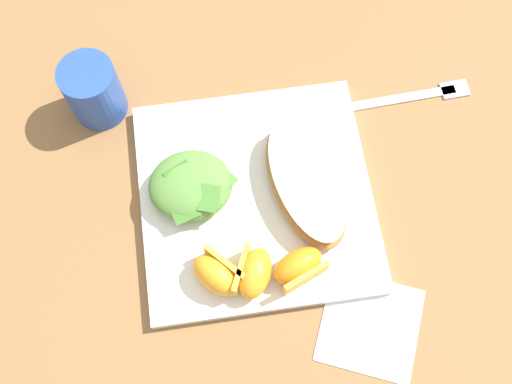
{
  "coord_description": "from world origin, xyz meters",
  "views": [
    {
      "loc": [
        -0.04,
        -0.24,
        0.7
      ],
      "look_at": [
        0.0,
        0.0,
        0.03
      ],
      "focal_mm": 41.9,
      "sensor_mm": 36.0,
      "label": 1
    }
  ],
  "objects_px": {
    "orange_wedge_rear": "(299,267)",
    "white_plate": "(256,197)",
    "cheesy_pizza_bread": "(306,186)",
    "paper_napkin": "(370,325)",
    "orange_wedge_front": "(217,274)",
    "drinking_blue_cup": "(94,91)",
    "orange_wedge_middle": "(253,273)",
    "green_salad_pile": "(191,186)",
    "metal_fork": "(411,96)"
  },
  "relations": [
    {
      "from": "drinking_blue_cup",
      "to": "cheesy_pizza_bread",
      "type": "bearing_deg",
      "value": -33.47
    },
    {
      "from": "cheesy_pizza_bread",
      "to": "paper_napkin",
      "type": "bearing_deg",
      "value": -74.02
    },
    {
      "from": "paper_napkin",
      "to": "drinking_blue_cup",
      "type": "height_order",
      "value": "drinking_blue_cup"
    },
    {
      "from": "white_plate",
      "to": "orange_wedge_rear",
      "type": "relative_size",
      "value": 4.04
    },
    {
      "from": "cheesy_pizza_bread",
      "to": "orange_wedge_middle",
      "type": "xyz_separation_m",
      "value": [
        -0.08,
        -0.1,
        0.0
      ]
    },
    {
      "from": "green_salad_pile",
      "to": "orange_wedge_front",
      "type": "bearing_deg",
      "value": -80.93
    },
    {
      "from": "orange_wedge_rear",
      "to": "paper_napkin",
      "type": "relative_size",
      "value": 0.63
    },
    {
      "from": "white_plate",
      "to": "paper_napkin",
      "type": "distance_m",
      "value": 0.2
    },
    {
      "from": "orange_wedge_middle",
      "to": "drinking_blue_cup",
      "type": "xyz_separation_m",
      "value": [
        -0.16,
        0.26,
        0.01
      ]
    },
    {
      "from": "green_salad_pile",
      "to": "orange_wedge_middle",
      "type": "distance_m",
      "value": 0.13
    },
    {
      "from": "orange_wedge_front",
      "to": "orange_wedge_rear",
      "type": "bearing_deg",
      "value": -3.63
    },
    {
      "from": "orange_wedge_front",
      "to": "metal_fork",
      "type": "bearing_deg",
      "value": 36.18
    },
    {
      "from": "white_plate",
      "to": "paper_napkin",
      "type": "xyz_separation_m",
      "value": [
        0.11,
        -0.17,
        -0.01
      ]
    },
    {
      "from": "orange_wedge_front",
      "to": "paper_napkin",
      "type": "xyz_separation_m",
      "value": [
        0.17,
        -0.08,
        -0.03
      ]
    },
    {
      "from": "paper_napkin",
      "to": "orange_wedge_middle",
      "type": "bearing_deg",
      "value": 150.14
    },
    {
      "from": "green_salad_pile",
      "to": "drinking_blue_cup",
      "type": "bearing_deg",
      "value": 127.04
    },
    {
      "from": "orange_wedge_front",
      "to": "cheesy_pizza_bread",
      "type": "bearing_deg",
      "value": 37.46
    },
    {
      "from": "cheesy_pizza_bread",
      "to": "white_plate",
      "type": "bearing_deg",
      "value": 176.32
    },
    {
      "from": "metal_fork",
      "to": "drinking_blue_cup",
      "type": "height_order",
      "value": "drinking_blue_cup"
    },
    {
      "from": "white_plate",
      "to": "orange_wedge_middle",
      "type": "xyz_separation_m",
      "value": [
        -0.02,
        -0.1,
        0.03
      ]
    },
    {
      "from": "cheesy_pizza_bread",
      "to": "drinking_blue_cup",
      "type": "height_order",
      "value": "drinking_blue_cup"
    },
    {
      "from": "orange_wedge_front",
      "to": "drinking_blue_cup",
      "type": "bearing_deg",
      "value": 116.27
    },
    {
      "from": "orange_wedge_rear",
      "to": "orange_wedge_middle",
      "type": "bearing_deg",
      "value": 178.83
    },
    {
      "from": "white_plate",
      "to": "green_salad_pile",
      "type": "bearing_deg",
      "value": 168.48
    },
    {
      "from": "orange_wedge_front",
      "to": "orange_wedge_rear",
      "type": "xyz_separation_m",
      "value": [
        0.09,
        -0.01,
        0.0
      ]
    },
    {
      "from": "green_salad_pile",
      "to": "paper_napkin",
      "type": "distance_m",
      "value": 0.26
    },
    {
      "from": "orange_wedge_front",
      "to": "orange_wedge_rear",
      "type": "relative_size",
      "value": 0.99
    },
    {
      "from": "cheesy_pizza_bread",
      "to": "metal_fork",
      "type": "bearing_deg",
      "value": 35.23
    },
    {
      "from": "cheesy_pizza_bread",
      "to": "paper_napkin",
      "type": "height_order",
      "value": "cheesy_pizza_bread"
    },
    {
      "from": "cheesy_pizza_bread",
      "to": "drinking_blue_cup",
      "type": "relative_size",
      "value": 2.13
    },
    {
      "from": "cheesy_pizza_bread",
      "to": "drinking_blue_cup",
      "type": "xyz_separation_m",
      "value": [
        -0.24,
        0.16,
        0.01
      ]
    },
    {
      "from": "cheesy_pizza_bread",
      "to": "green_salad_pile",
      "type": "height_order",
      "value": "green_salad_pile"
    },
    {
      "from": "orange_wedge_rear",
      "to": "green_salad_pile",
      "type": "bearing_deg",
      "value": 133.64
    },
    {
      "from": "orange_wedge_middle",
      "to": "orange_wedge_rear",
      "type": "relative_size",
      "value": 1.0
    },
    {
      "from": "white_plate",
      "to": "cheesy_pizza_bread",
      "type": "xyz_separation_m",
      "value": [
        0.06,
        -0.0,
        0.03
      ]
    },
    {
      "from": "green_salad_pile",
      "to": "orange_wedge_middle",
      "type": "height_order",
      "value": "same"
    },
    {
      "from": "cheesy_pizza_bread",
      "to": "paper_napkin",
      "type": "distance_m",
      "value": 0.18
    },
    {
      "from": "drinking_blue_cup",
      "to": "metal_fork",
      "type": "bearing_deg",
      "value": -6.21
    },
    {
      "from": "paper_napkin",
      "to": "drinking_blue_cup",
      "type": "distance_m",
      "value": 0.44
    },
    {
      "from": "white_plate",
      "to": "cheesy_pizza_bread",
      "type": "distance_m",
      "value": 0.07
    },
    {
      "from": "cheesy_pizza_bread",
      "to": "orange_wedge_middle",
      "type": "height_order",
      "value": "orange_wedge_middle"
    },
    {
      "from": "paper_napkin",
      "to": "metal_fork",
      "type": "relative_size",
      "value": 0.58
    },
    {
      "from": "white_plate",
      "to": "orange_wedge_front",
      "type": "height_order",
      "value": "orange_wedge_front"
    },
    {
      "from": "orange_wedge_front",
      "to": "white_plate",
      "type": "bearing_deg",
      "value": 58.22
    },
    {
      "from": "orange_wedge_rear",
      "to": "white_plate",
      "type": "bearing_deg",
      "value": 108.93
    },
    {
      "from": "paper_napkin",
      "to": "white_plate",
      "type": "bearing_deg",
      "value": 122.16
    },
    {
      "from": "orange_wedge_middle",
      "to": "metal_fork",
      "type": "xyz_separation_m",
      "value": [
        0.24,
        0.21,
        -0.03
      ]
    },
    {
      "from": "white_plate",
      "to": "drinking_blue_cup",
      "type": "distance_m",
      "value": 0.24
    },
    {
      "from": "white_plate",
      "to": "cheesy_pizza_bread",
      "type": "bearing_deg",
      "value": -3.68
    },
    {
      "from": "orange_wedge_middle",
      "to": "drinking_blue_cup",
      "type": "height_order",
      "value": "drinking_blue_cup"
    }
  ]
}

